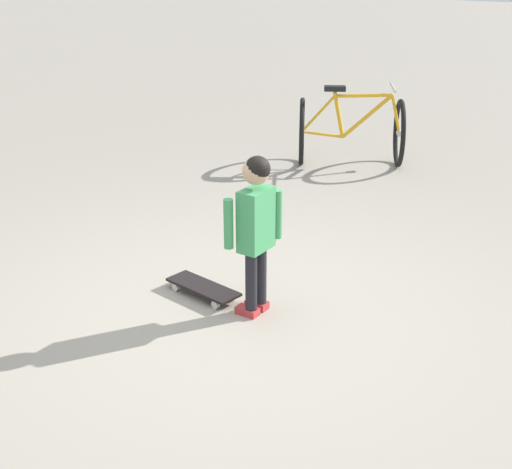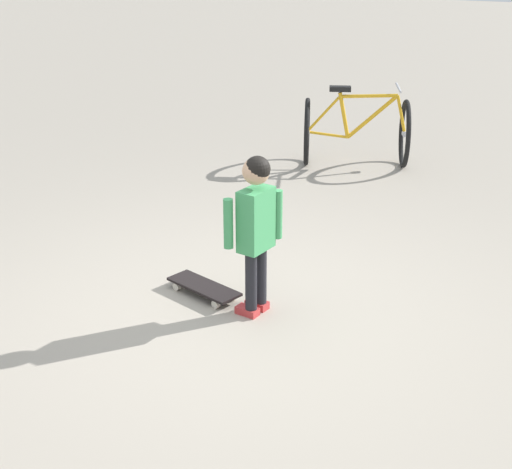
{
  "view_description": "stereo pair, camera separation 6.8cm",
  "coord_description": "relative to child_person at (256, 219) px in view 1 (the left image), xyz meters",
  "views": [
    {
      "loc": [
        3.76,
        1.94,
        2.31
      ],
      "look_at": [
        -0.14,
        0.14,
        0.55
      ],
      "focal_mm": 51.97,
      "sensor_mm": 36.0,
      "label": 1
    },
    {
      "loc": [
        3.73,
        2.0,
        2.31
      ],
      "look_at": [
        -0.14,
        0.14,
        0.55
      ],
      "focal_mm": 51.97,
      "sensor_mm": 36.0,
      "label": 2
    }
  ],
  "objects": [
    {
      "name": "skateboard",
      "position": [
        -0.07,
        -0.43,
        -0.6
      ],
      "size": [
        0.35,
        0.59,
        0.07
      ],
      "color": "black",
      "rests_on": "ground"
    },
    {
      "name": "bicycle_near",
      "position": [
        -3.43,
        -0.49,
        -0.28
      ],
      "size": [
        1.04,
        1.25,
        0.85
      ],
      "color": "black",
      "rests_on": "ground"
    },
    {
      "name": "child_person",
      "position": [
        0.0,
        0.0,
        0.0
      ],
      "size": [
        0.34,
        0.27,
        1.06
      ],
      "color": "black",
      "rests_on": "ground"
    },
    {
      "name": "ground_plane",
      "position": [
        0.14,
        -0.14,
        -0.66
      ],
      "size": [
        50.0,
        50.0,
        0.0
      ],
      "primitive_type": "plane",
      "color": "#9E9384"
    }
  ]
}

